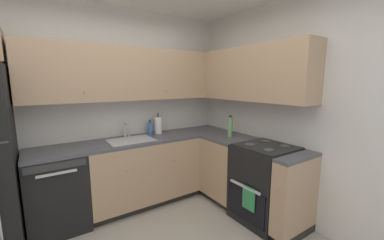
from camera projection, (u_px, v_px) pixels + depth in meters
name	position (u px, v px, depth m)	size (l,w,h in m)	color
wall_back	(100.00, 108.00, 3.10)	(3.65, 0.05, 2.62)	silver
wall_right	(299.00, 112.00, 2.69)	(0.05, 3.46, 2.62)	silver
dishwasher	(57.00, 191.00, 2.65)	(0.60, 0.63, 0.87)	black
lower_cabinets_back	(144.00, 172.00, 3.22)	(1.46, 0.62, 0.87)	tan
countertop_back	(142.00, 140.00, 3.15)	(2.66, 0.60, 0.04)	#4C4C51
lower_cabinets_right	(241.00, 175.00, 3.11)	(0.62, 1.39, 0.87)	tan
countertop_right	(242.00, 142.00, 3.04)	(0.60, 1.39, 0.03)	#4C4C51
oven_range	(265.00, 183.00, 2.81)	(0.68, 0.62, 1.06)	black
upper_cabinets_back	(124.00, 74.00, 3.03)	(2.34, 0.34, 0.67)	tan
upper_cabinets_right	(243.00, 74.00, 3.11)	(0.32, 1.94, 0.67)	tan
sink	(131.00, 143.00, 3.03)	(0.56, 0.40, 0.10)	#B7B7BC
faucet	(126.00, 129.00, 3.18)	(0.07, 0.16, 0.20)	silver
soap_bottle	(150.00, 128.00, 3.38)	(0.06, 0.06, 0.21)	#3F72BF
paper_towel_roll	(158.00, 125.00, 3.43)	(0.11, 0.11, 0.30)	white
oil_bottle	(230.00, 127.00, 3.21)	(0.07, 0.07, 0.30)	#729E66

